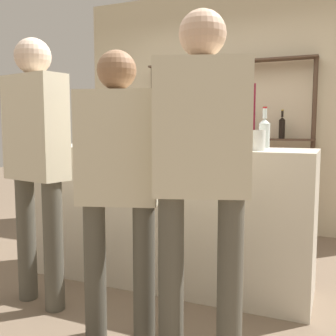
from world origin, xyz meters
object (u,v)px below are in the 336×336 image
(customer_right, at_px, (201,160))
(customer_left, at_px, (36,151))
(counter_bottle_0, at_px, (142,129))
(cork_jar, at_px, (257,140))
(counter_bottle_1, at_px, (264,132))
(counter_bottle_2, at_px, (210,128))
(wine_glass, at_px, (195,133))
(customer_center, at_px, (118,175))
(server_behind_counter, at_px, (227,142))

(customer_right, bearing_deg, customer_left, 63.33)
(counter_bottle_0, relative_size, cork_jar, 2.49)
(counter_bottle_0, xyz_separation_m, counter_bottle_1, (0.90, 0.22, -0.02))
(customer_right, bearing_deg, counter_bottle_0, 23.51)
(counter_bottle_0, bearing_deg, customer_right, -47.25)
(counter_bottle_0, bearing_deg, cork_jar, -5.96)
(counter_bottle_2, xyz_separation_m, cork_jar, (0.38, -0.18, -0.08))
(wine_glass, xyz_separation_m, customer_center, (-0.17, -0.79, -0.22))
(counter_bottle_2, relative_size, customer_left, 0.21)
(wine_glass, height_order, customer_left, customer_left)
(customer_center, xyz_separation_m, customer_left, (-0.73, 0.17, 0.10))
(cork_jar, relative_size, server_behind_counter, 0.07)
(wine_glass, bearing_deg, customer_center, -101.75)
(wine_glass, relative_size, customer_center, 0.10)
(cork_jar, xyz_separation_m, customer_left, (-1.35, -0.58, -0.07))
(customer_left, bearing_deg, counter_bottle_1, -44.29)
(wine_glass, relative_size, customer_left, 0.09)
(server_behind_counter, height_order, customer_left, server_behind_counter)
(cork_jar, bearing_deg, customer_left, -156.82)
(cork_jar, bearing_deg, counter_bottle_1, 91.74)
(wine_glass, bearing_deg, counter_bottle_1, 30.92)
(counter_bottle_1, bearing_deg, counter_bottle_2, -159.40)
(customer_left, bearing_deg, customer_center, -91.11)
(counter_bottle_1, bearing_deg, wine_glass, -149.08)
(counter_bottle_0, distance_m, customer_center, 0.92)
(counter_bottle_2, distance_m, customer_left, 1.23)
(wine_glass, height_order, customer_center, customer_center)
(cork_jar, xyz_separation_m, customer_center, (-0.62, -0.74, -0.17))
(counter_bottle_1, distance_m, counter_bottle_2, 0.40)
(counter_bottle_1, height_order, customer_left, customer_left)
(cork_jar, height_order, customer_right, customer_right)
(counter_bottle_1, xyz_separation_m, server_behind_counter, (-0.42, 0.54, -0.10))
(counter_bottle_2, xyz_separation_m, server_behind_counter, (-0.05, 0.68, -0.13))
(server_behind_counter, bearing_deg, customer_center, -21.24)
(customer_right, height_order, customer_left, same)
(counter_bottle_1, xyz_separation_m, wine_glass, (-0.45, -0.27, -0.00))
(customer_right, bearing_deg, server_behind_counter, -8.80)
(counter_bottle_1, bearing_deg, customer_center, -119.95)
(counter_bottle_1, height_order, server_behind_counter, server_behind_counter)
(counter_bottle_2, distance_m, wine_glass, 0.15)
(counter_bottle_0, height_order, cork_jar, counter_bottle_0)
(customer_center, bearing_deg, counter_bottle_0, 1.65)
(counter_bottle_2, height_order, customer_center, customer_center)
(counter_bottle_1, height_order, counter_bottle_2, counter_bottle_2)
(counter_bottle_1, height_order, cork_jar, counter_bottle_1)
(wine_glass, xyz_separation_m, customer_right, (0.32, -0.78, -0.12))
(cork_jar, height_order, customer_center, customer_center)
(counter_bottle_2, relative_size, wine_glass, 2.45)
(wine_glass, xyz_separation_m, server_behind_counter, (0.02, 0.81, -0.10))
(counter_bottle_1, distance_m, customer_right, 1.07)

